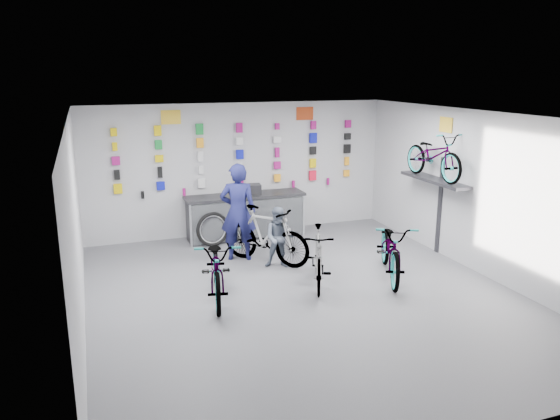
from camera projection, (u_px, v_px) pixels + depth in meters
name	position (u px, v px, depth m)	size (l,w,h in m)	color
floor	(304.00, 296.00, 9.21)	(8.00, 8.00, 0.00)	#525257
ceiling	(306.00, 116.00, 8.47)	(8.00, 8.00, 0.00)	white
wall_back	(239.00, 169.00, 12.49)	(7.00, 7.00, 0.00)	#B5B5B8
wall_front	(464.00, 308.00, 5.19)	(7.00, 7.00, 0.00)	#B5B5B8
wall_left	(76.00, 230.00, 7.70)	(8.00, 8.00, 0.00)	#B5B5B8
wall_right	(482.00, 194.00, 9.98)	(8.00, 8.00, 0.00)	#B5B5B8
counter	(246.00, 217.00, 12.32)	(2.70, 0.66, 1.00)	black
merch_wall	(240.00, 157.00, 12.35)	(5.57, 0.08, 1.57)	#E6C204
wall_bracket	(435.00, 184.00, 11.03)	(0.39, 1.90, 2.00)	#333338
sign_left	(171.00, 117.00, 11.68)	(0.42, 0.02, 0.30)	yellow
sign_right	(305.00, 113.00, 12.69)	(0.42, 0.02, 0.30)	#B53D17
sign_side	(446.00, 125.00, 10.78)	(0.02, 0.40, 0.30)	yellow
bike_left	(217.00, 267.00, 9.00)	(0.71, 2.05, 1.08)	gray
bike_center	(318.00, 257.00, 9.56)	(0.49, 1.73, 1.04)	gray
bike_right	(391.00, 249.00, 9.93)	(0.72, 2.07, 1.09)	gray
bike_service	(266.00, 235.00, 10.64)	(0.54, 1.91, 1.15)	gray
bike_wall	(434.00, 155.00, 10.86)	(0.63, 1.80, 0.95)	gray
clerk	(238.00, 212.00, 10.78)	(0.71, 0.47, 1.95)	#161849
customer	(280.00, 237.00, 10.42)	(0.58, 0.45, 1.19)	slate
spare_wheel	(213.00, 229.00, 11.74)	(0.76, 0.26, 0.75)	black
register	(254.00, 189.00, 12.25)	(0.28, 0.30, 0.22)	black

